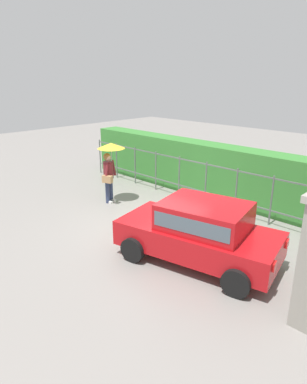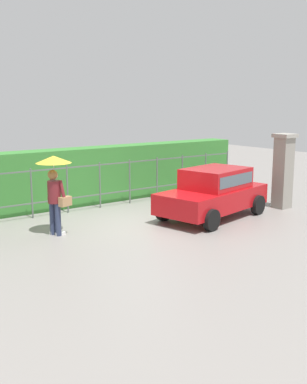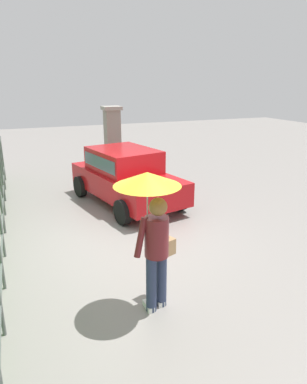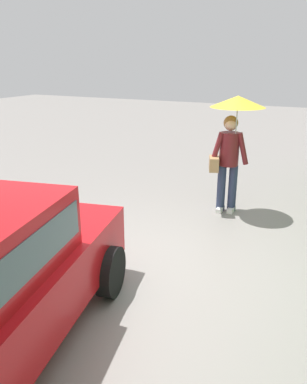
# 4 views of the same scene
# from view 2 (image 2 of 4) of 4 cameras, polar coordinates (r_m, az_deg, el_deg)

# --- Properties ---
(ground_plane) EXTENTS (40.00, 40.00, 0.00)m
(ground_plane) POSITION_cam_2_polar(r_m,az_deg,el_deg) (13.37, -1.38, -3.86)
(ground_plane) COLOR gray
(car) EXTENTS (3.96, 2.47, 1.48)m
(car) POSITION_cam_2_polar(r_m,az_deg,el_deg) (14.04, 7.38, 0.14)
(car) COLOR #B71116
(car) RESTS_ON ground
(pedestrian) EXTENTS (0.91, 0.91, 2.07)m
(pedestrian) POSITION_cam_2_polar(r_m,az_deg,el_deg) (12.23, -12.01, 1.60)
(pedestrian) COLOR #2D3856
(pedestrian) RESTS_ON ground
(gate_pillar) EXTENTS (0.60, 0.60, 2.42)m
(gate_pillar) POSITION_cam_2_polar(r_m,az_deg,el_deg) (15.67, 15.56, 2.57)
(gate_pillar) COLOR gray
(gate_pillar) RESTS_ON ground
(fence_section) EXTENTS (11.66, 0.05, 1.50)m
(fence_section) POSITION_cam_2_polar(r_m,az_deg,el_deg) (15.25, -6.57, 1.10)
(fence_section) COLOR #59605B
(fence_section) RESTS_ON ground
(hedge_row) EXTENTS (12.61, 0.90, 1.90)m
(hedge_row) POSITION_cam_2_polar(r_m,az_deg,el_deg) (16.02, -8.21, 1.99)
(hedge_row) COLOR #387F33
(hedge_row) RESTS_ON ground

